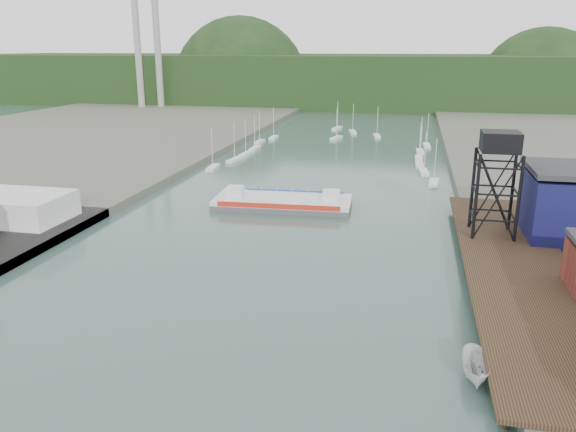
% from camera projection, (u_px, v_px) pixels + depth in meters
% --- Properties ---
extents(east_pier, '(14.00, 70.00, 2.45)m').
position_uv_depth(east_pier, '(518.00, 266.00, 75.37)').
color(east_pier, black).
rests_on(east_pier, ground).
extents(white_shed, '(18.00, 12.00, 4.50)m').
position_uv_depth(white_shed, '(14.00, 207.00, 96.25)').
color(white_shed, silver).
rests_on(white_shed, west_quay).
extents(lift_tower, '(6.50, 6.50, 16.00)m').
position_uv_depth(lift_tower, '(500.00, 148.00, 83.97)').
color(lift_tower, black).
rests_on(lift_tower, east_pier).
extents(marina_sailboats, '(57.71, 92.65, 0.90)m').
position_uv_depth(marina_sailboats, '(337.00, 149.00, 170.83)').
color(marina_sailboats, silver).
rests_on(marina_sailboats, ground).
extents(smokestacks, '(11.20, 8.20, 60.00)m').
position_uv_depth(smokestacks, '(148.00, 47.00, 272.12)').
color(smokestacks, gray).
rests_on(smokestacks, ground).
extents(distant_hills, '(500.00, 120.00, 80.00)m').
position_uv_depth(distant_hills, '(369.00, 83.00, 321.03)').
color(distant_hills, black).
rests_on(distant_hills, ground).
extents(chain_ferry, '(27.06, 12.15, 3.82)m').
position_uv_depth(chain_ferry, '(283.00, 202.00, 109.80)').
color(chain_ferry, '#4C4C4E').
rests_on(chain_ferry, ground).
extents(motorboat, '(2.47, 6.37, 2.45)m').
position_uv_depth(motorboat, '(476.00, 368.00, 52.72)').
color(motorboat, silver).
rests_on(motorboat, ground).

